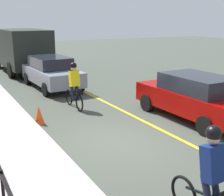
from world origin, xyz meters
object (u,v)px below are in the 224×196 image
at_px(traffic_cone_near, 39,115).
at_px(cyclist_lead, 74,86).
at_px(cyclist_follow, 211,179).
at_px(patrol_sedan, 194,96).
at_px(parked_sedan_rear, 51,72).
at_px(box_truck_background, 21,48).

bearing_deg(traffic_cone_near, cyclist_lead, -57.21).
height_order(cyclist_lead, cyclist_follow, same).
relative_size(cyclist_lead, patrol_sedan, 0.41).
height_order(cyclist_follow, parked_sedan_rear, cyclist_follow).
distance_m(parked_sedan_rear, traffic_cone_near, 5.60).
bearing_deg(patrol_sedan, traffic_cone_near, 66.56).
bearing_deg(cyclist_follow, patrol_sedan, -41.33).
bearing_deg(patrol_sedan, cyclist_follow, 138.63).
distance_m(cyclist_follow, patrol_sedan, 6.01).
relative_size(cyclist_lead, parked_sedan_rear, 0.41).
bearing_deg(parked_sedan_rear, cyclist_follow, -7.62).
height_order(patrol_sedan, parked_sedan_rear, same).
xyz_separation_m(box_truck_background, traffic_cone_near, (-10.77, 1.95, -1.24)).
height_order(cyclist_lead, parked_sedan_rear, cyclist_lead).
bearing_deg(cyclist_lead, cyclist_follow, 173.84).
bearing_deg(parked_sedan_rear, box_truck_background, 179.80).
bearing_deg(patrol_sedan, parked_sedan_rear, 20.41).
height_order(cyclist_follow, traffic_cone_near, cyclist_follow).
bearing_deg(traffic_cone_near, box_truck_background, -10.26).
distance_m(parked_sedan_rear, box_truck_background, 5.68).
bearing_deg(box_truck_background, cyclist_lead, 177.39).
distance_m(patrol_sedan, traffic_cone_near, 5.36).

